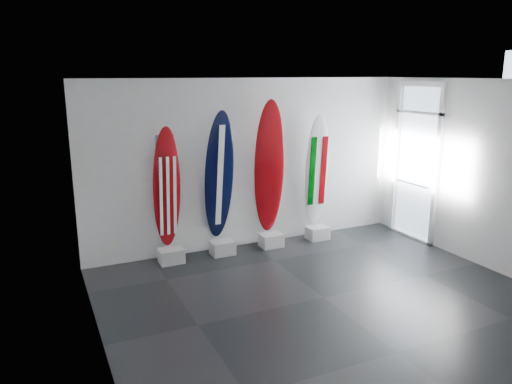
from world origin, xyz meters
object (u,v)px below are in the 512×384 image
surfboard_usa (167,188)px  surfboard_swiss (269,168)px  surfboard_italy (317,171)px  surfboard_navy (219,177)px

surfboard_usa → surfboard_swiss: bearing=-1.3°
surfboard_swiss → surfboard_italy: surfboard_swiss is taller
surfboard_usa → surfboard_swiss: 1.87m
surfboard_navy → surfboard_italy: surfboard_navy is taller
surfboard_usa → surfboard_italy: 2.85m
surfboard_navy → surfboard_swiss: (0.95, 0.00, 0.08)m
surfboard_navy → surfboard_swiss: 0.95m
surfboard_italy → surfboard_navy: bearing=-176.4°
surfboard_navy → surfboard_swiss: bearing=0.0°
surfboard_swiss → surfboard_usa: bearing=-169.5°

